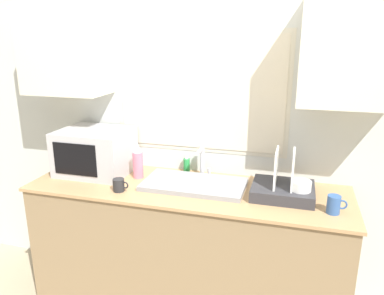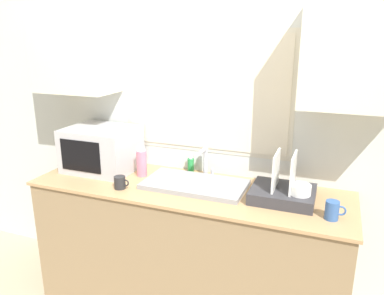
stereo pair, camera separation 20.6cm
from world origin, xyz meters
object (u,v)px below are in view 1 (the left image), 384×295
Objects in this scene: spray_bottle at (138,161)px; mug_near_sink at (119,185)px; soap_bottle at (187,165)px; faucet at (202,159)px; microwave at (95,151)px; dish_rack at (284,188)px.

mug_near_sink is at bearing -94.46° from spray_bottle.
spray_bottle reaches higher than soap_bottle.
faucet is at bearing 18.66° from spray_bottle.
microwave is (-0.75, -0.13, 0.03)m from faucet.
soap_bottle is (-0.70, 0.25, -0.00)m from dish_rack.
dish_rack is 1.03m from mug_near_sink.
spray_bottle is 0.27m from mug_near_sink.
soap_bottle is at bearing 15.74° from microwave.
faucet is 0.45× the size of microwave.
dish_rack is at bearing -2.97° from microwave.
faucet is 1.67× the size of soap_bottle.
faucet reaches higher than mug_near_sink.
dish_rack is at bearing -19.09° from faucet.
faucet reaches higher than soap_bottle.
soap_bottle is at bearing 160.57° from dish_rack.
faucet is at bearing -20.88° from soap_bottle.
faucet is 0.44m from spray_bottle.
mug_near_sink is at bearing -40.71° from microwave.
soap_bottle is (0.63, 0.18, -0.10)m from microwave.
spray_bottle is 0.36m from soap_bottle.
microwave is 0.43m from mug_near_sink.
soap_bottle is 0.55m from mug_near_sink.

